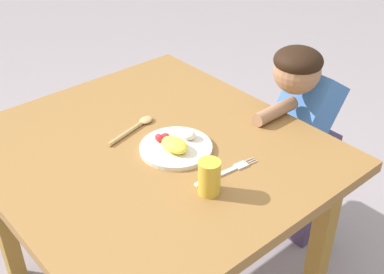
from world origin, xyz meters
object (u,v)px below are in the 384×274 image
at_px(drinking_cup, 209,177).
at_px(spoon, 136,127).
at_px(plate, 176,146).
at_px(person, 303,140).
at_px(fork, 226,172).

bearing_deg(drinking_cup, spoon, 174.47).
bearing_deg(plate, person, 83.04).
bearing_deg(person, plate, 83.04).
bearing_deg(drinking_cup, fork, 108.36).
height_order(plate, spoon, plate).
height_order(drinking_cup, person, person).
xyz_separation_m(plate, fork, (0.19, 0.04, -0.01)).
bearing_deg(spoon, person, -37.60).
relative_size(fork, drinking_cup, 2.15).
distance_m(drinking_cup, person, 0.70).
height_order(plate, person, person).
bearing_deg(plate, drinking_cup, -15.23).
bearing_deg(fork, person, 18.29).
relative_size(plate, fork, 1.03).
bearing_deg(spoon, drinking_cup, -109.90).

